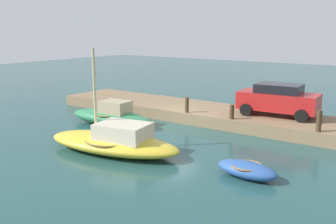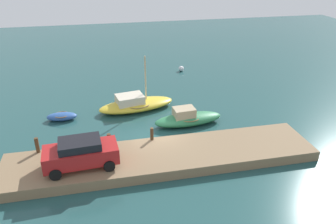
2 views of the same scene
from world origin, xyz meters
The scene contains 10 objects.
ground_plane centered at (0.00, 0.00, 0.00)m, with size 84.00×84.00×0.00m, color #234C4C.
dock_platform centered at (0.00, -2.43, 0.32)m, with size 18.66×3.86×0.63m, color #846B4C.
motorboat_green centered at (2.77, 1.93, 0.51)m, with size 5.21×2.07×1.36m.
dinghy_blue centered at (-6.35, 4.66, 0.30)m, with size 2.29×1.20×0.57m.
sailboat_yellow centered at (-0.66, 5.31, 0.50)m, with size 6.39×3.30×4.36m.
mooring_post_west centered at (-7.31, -0.75, 1.12)m, with size 0.23×0.23×0.97m, color #47331E.
mooring_post_mid_west centered at (-3.06, -0.75, 1.00)m, with size 0.23×0.23×0.73m, color #47331E.
mooring_post_mid_east centered at (-0.36, -0.75, 1.05)m, with size 0.21×0.21×0.84m, color #47331E.
parked_car centered at (-4.68, -2.82, 1.52)m, with size 4.14×2.19×1.68m.
marker_buoy centered at (5.33, 13.82, 0.28)m, with size 0.56×0.56×0.56m, color silver.
Camera 2 is at (-3.29, -19.02, 11.54)m, focal length 35.55 mm.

